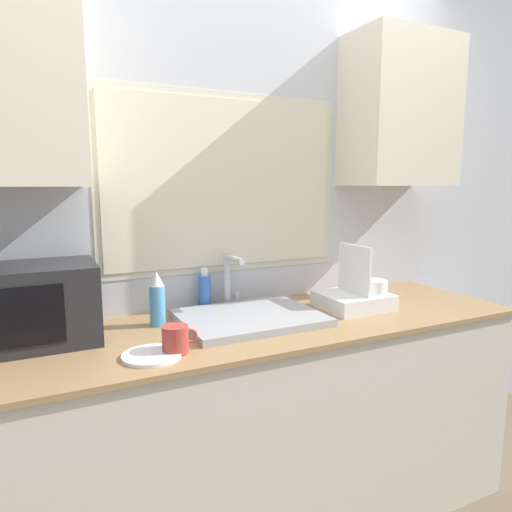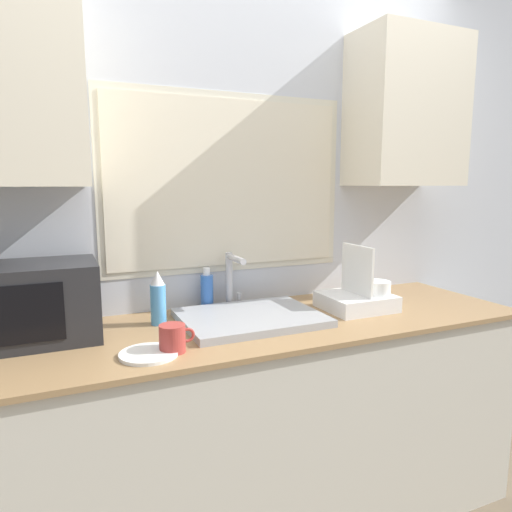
{
  "view_description": "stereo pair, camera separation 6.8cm",
  "coord_description": "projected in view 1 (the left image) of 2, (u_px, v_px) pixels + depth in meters",
  "views": [
    {
      "loc": [
        -0.79,
        -1.28,
        1.47
      ],
      "look_at": [
        -0.02,
        0.3,
        1.19
      ],
      "focal_mm": 32.0,
      "sensor_mm": 36.0,
      "label": 1
    },
    {
      "loc": [
        -0.73,
        -1.31,
        1.47
      ],
      "look_at": [
        -0.02,
        0.3,
        1.19
      ],
      "focal_mm": 32.0,
      "sensor_mm": 36.0,
      "label": 2
    }
  ],
  "objects": [
    {
      "name": "microwave",
      "position": [
        25.0,
        305.0,
        1.59
      ],
      "size": [
        0.47,
        0.32,
        0.28
      ],
      "color": "#232326",
      "rests_on": "countertop"
    },
    {
      "name": "spray_bottle",
      "position": [
        157.0,
        300.0,
        1.81
      ],
      "size": [
        0.06,
        0.06,
        0.22
      ],
      "color": "#4C99D8",
      "rests_on": "countertop"
    },
    {
      "name": "countertop",
      "position": [
        257.0,
        425.0,
        1.93
      ],
      "size": [
        2.32,
        0.7,
        0.91
      ],
      "color": "beige",
      "rests_on": "ground_plane"
    },
    {
      "name": "sink_basin",
      "position": [
        250.0,
        318.0,
        1.87
      ],
      "size": [
        0.56,
        0.44,
        0.03
      ],
      "color": "#9EA0A5",
      "rests_on": "countertop"
    },
    {
      "name": "wall_back",
      "position": [
        225.0,
        197.0,
        2.07
      ],
      "size": [
        6.0,
        0.38,
        2.6
      ],
      "color": "silver",
      "rests_on": "ground_plane"
    },
    {
      "name": "soap_bottle",
      "position": [
        205.0,
        291.0,
        2.04
      ],
      "size": [
        0.06,
        0.06,
        0.19
      ],
      "color": "blue",
      "rests_on": "countertop"
    },
    {
      "name": "mug_near_sink",
      "position": [
        176.0,
        339.0,
        1.52
      ],
      "size": [
        0.12,
        0.09,
        0.09
      ],
      "color": "#A53833",
      "rests_on": "countertop"
    },
    {
      "name": "small_plate",
      "position": [
        152.0,
        355.0,
        1.49
      ],
      "size": [
        0.19,
        0.19,
        0.01
      ],
      "color": "white",
      "rests_on": "countertop"
    },
    {
      "name": "faucet",
      "position": [
        230.0,
        275.0,
        2.05
      ],
      "size": [
        0.08,
        0.19,
        0.25
      ],
      "color": "#B7B7BC",
      "rests_on": "countertop"
    },
    {
      "name": "dish_rack",
      "position": [
        356.0,
        296.0,
        2.07
      ],
      "size": [
        0.3,
        0.26,
        0.29
      ],
      "color": "white",
      "rests_on": "countertop"
    }
  ]
}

